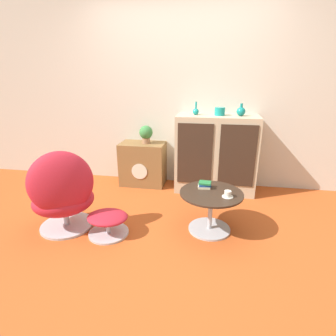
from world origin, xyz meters
The scene contains 13 objects.
ground_plane centered at (0.00, 0.00, 0.00)m, with size 12.00×12.00×0.00m, color #B74C1E.
wall_back centered at (0.00, 1.47, 1.30)m, with size 6.40×0.06×2.60m.
sideboard centered at (0.51, 1.21, 0.52)m, with size 1.05×0.48×1.03m.
tv_console centered at (-0.52, 1.25, 0.31)m, with size 0.63×0.40×0.61m.
egg_chair centered at (-0.97, -0.09, 0.41)m, with size 0.81×0.80×0.87m.
ottoman centered at (-0.52, -0.10, 0.15)m, with size 0.41×0.40×0.23m.
coffee_table centered at (0.48, 0.15, 0.27)m, with size 0.63×0.63×0.42m.
vase_leftmost centered at (0.23, 1.21, 1.08)m, with size 0.08×0.08×0.17m.
vase_inner_left centered at (0.53, 1.21, 1.08)m, with size 0.13×0.13×0.10m.
vase_inner_right centered at (0.79, 1.21, 1.09)m, with size 0.11×0.11×0.16m.
potted_plant centered at (-0.46, 1.25, 0.76)m, with size 0.19×0.19×0.25m.
teacup centered at (0.64, 0.07, 0.45)m, with size 0.11×0.11×0.06m.
book_stack centered at (0.41, 0.25, 0.46)m, with size 0.14×0.11×0.07m.
Camera 1 is at (0.48, -2.24, 1.50)m, focal length 28.00 mm.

